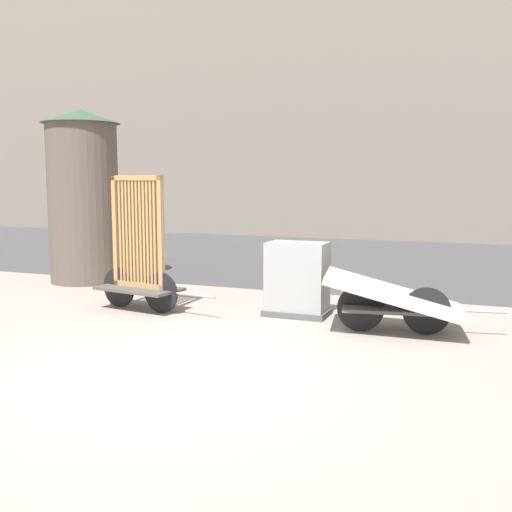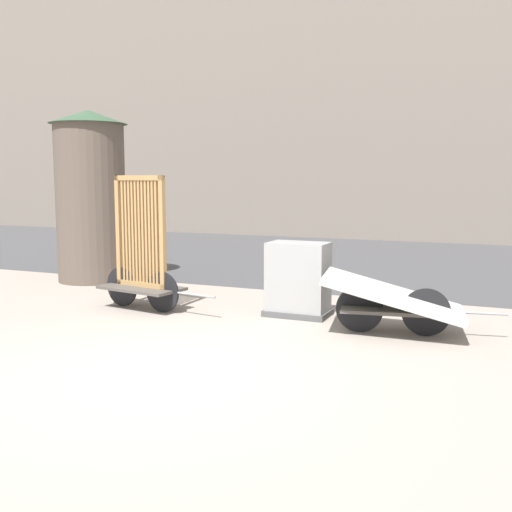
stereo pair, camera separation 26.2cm
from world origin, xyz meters
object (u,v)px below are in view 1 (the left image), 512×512
Objects in this scene: bike_cart_with_bedframe at (139,261)px; utility_cabinet at (297,282)px; bike_cart_with_mattress at (394,298)px; advertising_column at (83,195)px.

utility_cabinet is (2.19, 0.49, -0.24)m from bike_cart_with_bedframe.
bike_cart_with_mattress is 6.13m from advertising_column.
advertising_column reaches higher than bike_cart_with_mattress.
bike_cart_with_bedframe is at bearing -167.52° from utility_cabinet.
utility_cabinet is at bearing 21.86° from bike_cart_with_bedframe.
advertising_column is at bearing 153.74° from bike_cart_with_mattress.
bike_cart_with_bedframe is at bearing 170.38° from bike_cart_with_mattress.
utility_cabinet reaches higher than bike_cart_with_mattress.
advertising_column is at bearing 164.29° from utility_cabinet.
bike_cart_with_mattress is at bearing 9.40° from bike_cart_with_bedframe.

